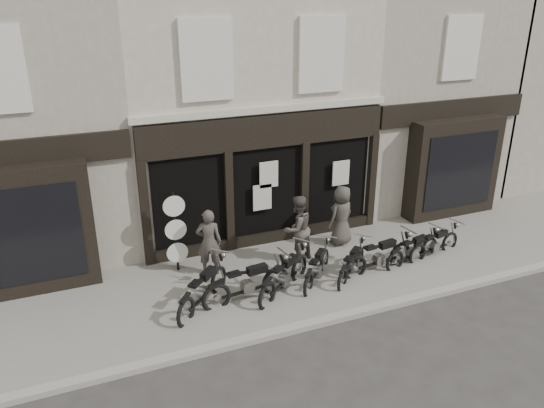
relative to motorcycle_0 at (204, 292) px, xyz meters
name	(u,v)px	position (x,y,z in m)	size (l,w,h in m)	color
ground_plane	(311,294)	(2.63, -0.41, -0.43)	(90.00, 90.00, 0.00)	#2D2B28
pavement	(296,275)	(2.63, 0.49, -0.37)	(30.00, 4.20, 0.12)	slate
kerb	(336,318)	(2.63, -1.66, -0.36)	(30.00, 0.25, 0.13)	gray
central_building	(231,90)	(2.63, 5.54, 3.65)	(7.30, 6.22, 8.34)	#BCB1A1
neighbour_left	(11,107)	(-3.72, 5.49, 3.61)	(5.60, 6.73, 8.34)	#9D9485
neighbour_right	(400,80)	(8.98, 5.49, 3.61)	(5.60, 6.73, 8.34)	#9D9485
motorcycle_0	(204,292)	(0.00, 0.00, 0.00)	(1.77, 1.77, 1.08)	black
motorcycle_1	(248,286)	(1.05, -0.17, 0.01)	(2.33, 0.64, 1.12)	black
motorcycle_2	(284,278)	(2.01, -0.14, 0.00)	(1.96, 1.56, 1.09)	black
motorcycle_3	(317,269)	(3.00, 0.03, -0.05)	(1.55, 1.59, 0.96)	black
motorcycle_4	(351,266)	(3.92, -0.14, -0.06)	(1.60, 1.44, 0.93)	black
motorcycle_5	(379,259)	(4.76, -0.14, -0.01)	(2.22, 0.61, 1.07)	black
motorcycle_6	(413,252)	(5.86, -0.12, -0.05)	(1.99, 0.74, 0.96)	black
motorcycle_7	(435,246)	(6.66, -0.02, -0.05)	(1.95, 0.69, 0.95)	black
man_left	(209,242)	(0.55, 1.36, 0.59)	(0.65, 0.43, 1.79)	#3F3934
man_centre	(297,229)	(2.96, 1.17, 0.62)	(0.91, 0.71, 1.86)	#49413B
man_right	(341,215)	(4.56, 1.60, 0.58)	(0.86, 0.56, 1.77)	#3D3933
advert_sign_post	(176,236)	(-0.19, 1.82, 0.70)	(0.56, 0.36, 2.32)	black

